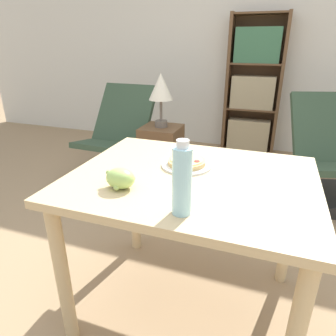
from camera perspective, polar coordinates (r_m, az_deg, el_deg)
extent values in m
plane|color=#9E7F5B|center=(1.83, 3.19, -21.41)|extent=(14.00, 14.00, 0.00)
cube|color=silver|center=(3.90, 15.61, 22.45)|extent=(8.00, 0.05, 2.60)
cube|color=#D1B27F|center=(1.30, 4.51, -2.18)|extent=(1.04, 0.83, 0.03)
cylinder|color=#D1B27F|center=(1.43, -19.43, -18.91)|extent=(0.06, 0.06, 0.71)
cylinder|color=#D1B27F|center=(1.91, -6.41, -6.09)|extent=(0.06, 0.06, 0.71)
cylinder|color=#D1B27F|center=(1.76, 22.13, -10.52)|extent=(0.06, 0.06, 0.71)
cylinder|color=white|center=(1.39, 3.73, 0.54)|extent=(0.23, 0.23, 0.01)
cylinder|color=#DBB26B|center=(1.38, 3.75, 1.11)|extent=(0.17, 0.17, 0.02)
cylinder|color=#EACC7A|center=(1.38, 3.76, 1.58)|extent=(0.15, 0.15, 0.00)
cylinder|color=#A83328|center=(1.40, 4.06, 2.02)|extent=(0.03, 0.03, 0.00)
cylinder|color=#A83328|center=(1.34, 2.50, 1.18)|extent=(0.03, 0.03, 0.00)
cylinder|color=#A83328|center=(1.38, 3.19, 1.74)|extent=(0.03, 0.03, 0.00)
cylinder|color=#A83328|center=(1.36, 5.54, 1.30)|extent=(0.03, 0.03, 0.00)
cylinder|color=#A83328|center=(1.39, 3.17, 1.87)|extent=(0.03, 0.03, 0.00)
cylinder|color=#A83328|center=(1.35, 4.12, 1.23)|extent=(0.03, 0.03, 0.00)
ellipsoid|color=#A8CC66|center=(1.18, -9.05, -1.96)|extent=(0.12, 0.09, 0.08)
sphere|color=#A8CC66|center=(1.19, -9.91, -3.11)|extent=(0.02, 0.02, 0.02)
sphere|color=#A8CC66|center=(1.21, -11.24, -0.86)|extent=(0.02, 0.02, 0.02)
sphere|color=#A8CC66|center=(1.17, -6.90, -1.98)|extent=(0.03, 0.03, 0.03)
sphere|color=#A8CC66|center=(1.16, -8.28, -1.91)|extent=(0.03, 0.03, 0.03)
sphere|color=#A8CC66|center=(1.19, -8.08, -3.16)|extent=(0.02, 0.02, 0.02)
sphere|color=#A8CC66|center=(1.16, -9.80, -3.64)|extent=(0.02, 0.02, 0.02)
sphere|color=#A8CC66|center=(1.16, -7.82, -2.66)|extent=(0.02, 0.02, 0.02)
sphere|color=#A8CC66|center=(1.23, -8.49, -1.68)|extent=(0.03, 0.03, 0.03)
cylinder|color=#A3DBEA|center=(0.97, 2.69, -2.64)|extent=(0.07, 0.07, 0.23)
cylinder|color=white|center=(0.92, 2.83, 4.60)|extent=(0.04, 0.04, 0.03)
cube|color=black|center=(3.11, -9.71, -0.72)|extent=(0.56, 0.57, 0.10)
cube|color=#334733|center=(2.93, -10.85, 4.25)|extent=(0.60, 0.52, 0.14)
cube|color=#334733|center=(3.12, -8.25, 10.18)|extent=(0.60, 0.43, 0.55)
cube|color=black|center=(2.90, 27.75, -5.00)|extent=(0.66, 0.67, 0.10)
cube|color=#334733|center=(2.71, 29.11, 0.10)|extent=(0.69, 0.64, 0.14)
cube|color=#334733|center=(2.91, 28.08, 6.80)|extent=(0.67, 0.55, 0.55)
cube|color=brown|center=(3.81, 11.36, 15.12)|extent=(0.04, 0.26, 1.58)
cube|color=brown|center=(3.77, 20.58, 14.08)|extent=(0.04, 0.26, 1.58)
cube|color=brown|center=(3.90, 16.11, 14.86)|extent=(0.63, 0.01, 1.58)
cube|color=brown|center=(3.95, 14.76, 3.54)|extent=(0.56, 0.24, 0.02)
cube|color=tan|center=(3.87, 15.02, 6.18)|extent=(0.49, 0.18, 0.37)
cube|color=brown|center=(3.82, 15.54, 10.84)|extent=(0.56, 0.24, 0.02)
cube|color=tan|center=(3.77, 15.83, 13.68)|extent=(0.49, 0.18, 0.37)
cube|color=brown|center=(3.75, 16.40, 18.52)|extent=(0.56, 0.24, 0.02)
cube|color=#3D704C|center=(3.73, 16.73, 21.49)|extent=(0.49, 0.18, 0.37)
cube|color=brown|center=(3.76, 17.36, 26.33)|extent=(0.56, 0.24, 0.02)
cube|color=brown|center=(2.79, -1.26, 2.12)|extent=(0.34, 0.34, 0.58)
cylinder|color=#665B51|center=(2.69, -1.31, 8.43)|extent=(0.11, 0.11, 0.06)
cylinder|color=#665B51|center=(2.66, -1.34, 10.93)|extent=(0.02, 0.02, 0.18)
cone|color=beige|center=(2.63, -1.38, 15.26)|extent=(0.21, 0.21, 0.22)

